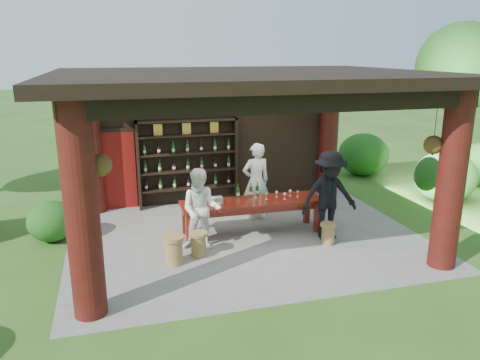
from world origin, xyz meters
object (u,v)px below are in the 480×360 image
object	(u,v)px
stool_near_right	(328,233)
napkin_basket	(216,200)
stool_far_left	(174,249)
host	(256,182)
tasting_table	(251,206)
stool_near_left	(198,243)
guest_woman	(201,209)
guest_man	(329,196)
wine_shelf	(188,163)

from	to	relation	value
stool_near_right	napkin_basket	bearing A→B (deg)	154.14
stool_near_right	stool_far_left	xyz separation A→B (m)	(-3.22, -0.09, 0.06)
stool_far_left	host	world-z (taller)	host
tasting_table	stool_near_right	xyz separation A→B (m)	(1.36, -1.03, -0.39)
stool_near_left	guest_woman	size ratio (longest dim) A/B	0.29
napkin_basket	stool_far_left	bearing A→B (deg)	-134.00
guest_man	stool_near_right	bearing A→B (deg)	-111.99
stool_far_left	stool_near_right	bearing A→B (deg)	1.55
stool_near_left	stool_near_right	bearing A→B (deg)	-3.37
wine_shelf	stool_near_left	size ratio (longest dim) A/B	5.27
guest_woman	stool_near_right	bearing A→B (deg)	5.87
guest_man	wine_shelf	bearing A→B (deg)	130.56
stool_near_right	stool_far_left	size ratio (longest dim) A/B	0.80
stool_far_left	guest_woman	xyz separation A→B (m)	(0.65, 0.58, 0.54)
stool_near_left	host	xyz separation A→B (m)	(1.71, 1.71, 0.67)
stool_far_left	napkin_basket	distance (m)	1.65
tasting_table	napkin_basket	size ratio (longest dim) A/B	11.97
stool_far_left	napkin_basket	size ratio (longest dim) A/B	2.17
host	wine_shelf	bearing A→B (deg)	-53.96
stool_far_left	guest_man	size ratio (longest dim) A/B	0.30
tasting_table	napkin_basket	bearing A→B (deg)	179.70
tasting_table	stool_near_left	bearing A→B (deg)	-147.13
host	tasting_table	bearing A→B (deg)	60.28
stool_near_right	guest_man	bearing A→B (deg)	66.74
stool_near_left	guest_man	size ratio (longest dim) A/B	0.26
stool_near_right	stool_near_left	bearing A→B (deg)	176.63
tasting_table	guest_woman	size ratio (longest dim) A/B	1.86
stool_near_left	tasting_table	bearing A→B (deg)	32.87
guest_woman	tasting_table	bearing A→B (deg)	40.62
tasting_table	guest_man	bearing A→B (deg)	-25.43
host	guest_woman	distance (m)	2.10
stool_near_left	guest_woman	xyz separation A→B (m)	(0.13, 0.33, 0.58)
host	napkin_basket	distance (m)	1.42
stool_near_right	stool_far_left	bearing A→B (deg)	-178.45
stool_near_left	stool_near_right	size ratio (longest dim) A/B	1.07
stool_near_right	host	bearing A→B (deg)	117.99
wine_shelf	guest_man	world-z (taller)	wine_shelf
tasting_table	guest_man	distance (m)	1.69
guest_woman	stool_far_left	bearing A→B (deg)	-121.53
tasting_table	guest_woman	bearing A→B (deg)	-156.09
guest_man	napkin_basket	distance (m)	2.39
host	guest_man	xyz separation A→B (m)	(1.13, -1.55, 0.03)
wine_shelf	guest_woman	distance (m)	2.90
stool_far_left	host	distance (m)	3.03
stool_near_left	napkin_basket	size ratio (longest dim) A/B	1.87
stool_far_left	napkin_basket	xyz separation A→B (m)	(1.08, 1.12, 0.52)
stool_near_right	wine_shelf	bearing A→B (deg)	124.96
wine_shelf	guest_man	size ratio (longest dim) A/B	1.35
wine_shelf	stool_far_left	size ratio (longest dim) A/B	4.54
wine_shelf	stool_far_left	distance (m)	3.66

